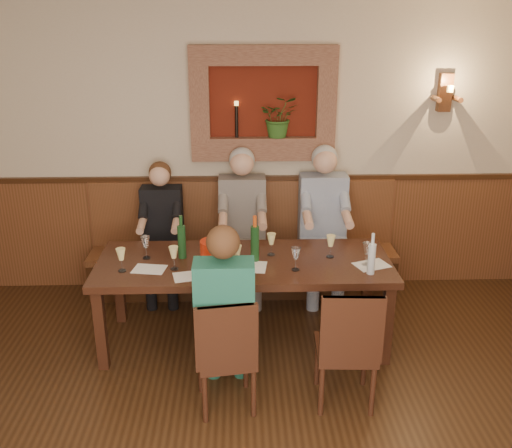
{
  "coord_description": "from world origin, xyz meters",
  "views": [
    {
      "loc": [
        -0.03,
        -2.41,
        2.66
      ],
      "look_at": [
        0.1,
        1.9,
        1.05
      ],
      "focal_mm": 40.0,
      "sensor_mm": 36.0,
      "label": 1
    }
  ],
  "objects_px": {
    "bench": "(243,260)",
    "chair_near_right": "(345,369)",
    "person_bench_mid": "(243,238)",
    "wine_bottle_green_a": "(255,243)",
    "person_chair_front": "(225,330)",
    "chair_near_left": "(226,374)",
    "dining_table": "(244,269)",
    "spittoon_bucket": "(214,255)",
    "person_bench_left": "(163,244)",
    "water_bottle": "(372,258)",
    "person_bench_right": "(323,236)",
    "wine_bottle_green_b": "(182,241)"
  },
  "relations": [
    {
      "from": "bench",
      "to": "chair_near_right",
      "type": "xyz_separation_m",
      "value": [
        0.71,
        -1.78,
        -0.06
      ]
    },
    {
      "from": "person_bench_mid",
      "to": "wine_bottle_green_a",
      "type": "bearing_deg",
      "value": -83.58
    },
    {
      "from": "person_chair_front",
      "to": "wine_bottle_green_a",
      "type": "bearing_deg",
      "value": 73.55
    },
    {
      "from": "bench",
      "to": "chair_near_left",
      "type": "height_order",
      "value": "bench"
    },
    {
      "from": "dining_table",
      "to": "spittoon_bucket",
      "type": "height_order",
      "value": "spittoon_bucket"
    },
    {
      "from": "person_bench_left",
      "to": "water_bottle",
      "type": "xyz_separation_m",
      "value": [
        1.75,
        -1.11,
        0.33
      ]
    },
    {
      "from": "person_bench_right",
      "to": "wine_bottle_green_a",
      "type": "xyz_separation_m",
      "value": [
        -0.68,
        -0.84,
        0.29
      ]
    },
    {
      "from": "dining_table",
      "to": "wine_bottle_green_b",
      "type": "bearing_deg",
      "value": 171.19
    },
    {
      "from": "dining_table",
      "to": "person_bench_left",
      "type": "relative_size",
      "value": 1.78
    },
    {
      "from": "person_bench_left",
      "to": "wine_bottle_green_a",
      "type": "distance_m",
      "value": 1.26
    },
    {
      "from": "spittoon_bucket",
      "to": "wine_bottle_green_b",
      "type": "relative_size",
      "value": 0.66
    },
    {
      "from": "bench",
      "to": "spittoon_bucket",
      "type": "bearing_deg",
      "value": -101.95
    },
    {
      "from": "chair_near_left",
      "to": "dining_table",
      "type": "bearing_deg",
      "value": 72.46
    },
    {
      "from": "dining_table",
      "to": "water_bottle",
      "type": "relative_size",
      "value": 7.16
    },
    {
      "from": "chair_near_right",
      "to": "wine_bottle_green_a",
      "type": "distance_m",
      "value": 1.22
    },
    {
      "from": "person_bench_mid",
      "to": "wine_bottle_green_b",
      "type": "distance_m",
      "value": 0.95
    },
    {
      "from": "water_bottle",
      "to": "person_bench_right",
      "type": "bearing_deg",
      "value": 100.66
    },
    {
      "from": "chair_near_right",
      "to": "person_bench_right",
      "type": "height_order",
      "value": "person_bench_right"
    },
    {
      "from": "person_bench_right",
      "to": "bench",
      "type": "bearing_deg",
      "value": 172.04
    },
    {
      "from": "person_bench_right",
      "to": "chair_near_left",
      "type": "bearing_deg",
      "value": -118.2
    },
    {
      "from": "chair_near_left",
      "to": "person_bench_left",
      "type": "relative_size",
      "value": 0.66
    },
    {
      "from": "chair_near_right",
      "to": "wine_bottle_green_b",
      "type": "xyz_separation_m",
      "value": [
        -1.21,
        0.91,
        0.63
      ]
    },
    {
      "from": "wine_bottle_green_b",
      "to": "chair_near_left",
      "type": "bearing_deg",
      "value": -68.47
    },
    {
      "from": "person_bench_left",
      "to": "person_bench_mid",
      "type": "bearing_deg",
      "value": -0.31
    },
    {
      "from": "bench",
      "to": "person_bench_mid",
      "type": "height_order",
      "value": "person_bench_mid"
    },
    {
      "from": "wine_bottle_green_a",
      "to": "chair_near_right",
      "type": "bearing_deg",
      "value": -53.56
    },
    {
      "from": "person_bench_mid",
      "to": "wine_bottle_green_a",
      "type": "relative_size",
      "value": 3.81
    },
    {
      "from": "dining_table",
      "to": "person_bench_mid",
      "type": "height_order",
      "value": "person_bench_mid"
    },
    {
      "from": "person_bench_mid",
      "to": "person_chair_front",
      "type": "distance_m",
      "value": 1.62
    },
    {
      "from": "dining_table",
      "to": "bench",
      "type": "bearing_deg",
      "value": 90.0
    },
    {
      "from": "dining_table",
      "to": "chair_near_left",
      "type": "relative_size",
      "value": 2.7
    },
    {
      "from": "person_bench_left",
      "to": "wine_bottle_green_b",
      "type": "distance_m",
      "value": 0.88
    },
    {
      "from": "bench",
      "to": "person_bench_left",
      "type": "xyz_separation_m",
      "value": [
        -0.77,
        -0.1,
        0.23
      ]
    },
    {
      "from": "spittoon_bucket",
      "to": "wine_bottle_green_b",
      "type": "distance_m",
      "value": 0.37
    },
    {
      "from": "wine_bottle_green_a",
      "to": "water_bottle",
      "type": "xyz_separation_m",
      "value": [
        0.89,
        -0.27,
        -0.03
      ]
    },
    {
      "from": "wine_bottle_green_b",
      "to": "person_bench_right",
      "type": "bearing_deg",
      "value": 30.59
    },
    {
      "from": "chair_near_left",
      "to": "chair_near_right",
      "type": "relative_size",
      "value": 0.95
    },
    {
      "from": "dining_table",
      "to": "bench",
      "type": "height_order",
      "value": "bench"
    },
    {
      "from": "wine_bottle_green_a",
      "to": "wine_bottle_green_b",
      "type": "xyz_separation_m",
      "value": [
        -0.6,
        0.08,
        -0.01
      ]
    },
    {
      "from": "person_bench_mid",
      "to": "water_bottle",
      "type": "xyz_separation_m",
      "value": [
        0.99,
        -1.11,
        0.27
      ]
    },
    {
      "from": "chair_near_right",
      "to": "person_chair_front",
      "type": "height_order",
      "value": "person_chair_front"
    },
    {
      "from": "dining_table",
      "to": "wine_bottle_green_a",
      "type": "bearing_deg",
      "value": -0.93
    },
    {
      "from": "chair_near_left",
      "to": "wine_bottle_green_b",
      "type": "bearing_deg",
      "value": 103.09
    },
    {
      "from": "spittoon_bucket",
      "to": "water_bottle",
      "type": "xyz_separation_m",
      "value": [
        1.22,
        -0.11,
        0.01
      ]
    },
    {
      "from": "wine_bottle_green_a",
      "to": "wine_bottle_green_b",
      "type": "relative_size",
      "value": 1.05
    },
    {
      "from": "person_bench_left",
      "to": "wine_bottle_green_b",
      "type": "xyz_separation_m",
      "value": [
        0.27,
        -0.76,
        0.34
      ]
    },
    {
      "from": "spittoon_bucket",
      "to": "person_bench_right",
      "type": "bearing_deg",
      "value": 44.86
    },
    {
      "from": "dining_table",
      "to": "person_chair_front",
      "type": "height_order",
      "value": "person_chair_front"
    },
    {
      "from": "spittoon_bucket",
      "to": "person_chair_front",
      "type": "bearing_deg",
      "value": -81.22
    },
    {
      "from": "dining_table",
      "to": "person_bench_right",
      "type": "xyz_separation_m",
      "value": [
        0.77,
        0.84,
        -0.05
      ]
    }
  ]
}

